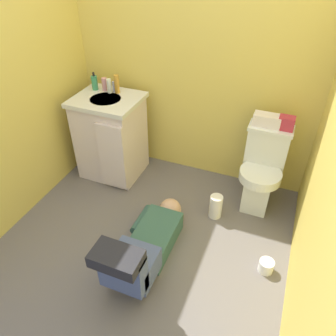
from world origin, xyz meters
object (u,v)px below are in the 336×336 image
faucet (114,87)px  person_plumber (144,246)px  toiletry_bag (286,123)px  paper_towel_roll (216,207)px  vanity_cabinet (111,136)px  bottle_white (109,86)px  toilet_paper_roll (266,266)px  tissue_box (267,120)px  toilet (262,170)px  bottle_pink (105,84)px  soap_dispenser (95,83)px  bottle_amber (117,84)px

faucet → person_plumber: 1.50m
toiletry_bag → paper_towel_roll: size_ratio=0.56×
vanity_cabinet → paper_towel_roll: vanity_cabinet is taller
bottle_white → toilet_paper_roll: bearing=-24.9°
vanity_cabinet → person_plumber: 1.23m
faucet → tissue_box: (1.40, 0.02, -0.07)m
tissue_box → toilet_paper_roll: (0.25, -0.82, -0.75)m
faucet → person_plumber: bearing=-53.9°
toilet → bottle_pink: bearing=177.3°
tissue_box → bottle_pink: bottle_pink is taller
paper_towel_roll → toilet_paper_roll: paper_towel_roll is taller
toilet → bottle_white: (-1.47, 0.04, 0.52)m
vanity_cabinet → bottle_pink: (-0.10, 0.14, 0.46)m
bottle_pink → paper_towel_roll: 1.51m
toilet → faucet: bearing=177.0°
toilet → toilet_paper_roll: size_ratio=6.82×
faucet → toiletry_bag: (1.55, 0.02, -0.06)m
tissue_box → toiletry_bag: (0.15, 0.00, 0.01)m
vanity_cabinet → toilet_paper_roll: (1.65, -0.66, -0.37)m
faucet → soap_dispenser: 0.19m
person_plumber → tissue_box: (0.62, 1.09, 0.62)m
toiletry_bag → bottle_amber: bottle_amber is taller
vanity_cabinet → paper_towel_roll: bearing=-12.3°
toiletry_bag → person_plumber: bearing=-125.3°
vanity_cabinet → tissue_box: tissue_box is taller
vanity_cabinet → toiletry_bag: (1.55, 0.16, 0.39)m
vanity_cabinet → toilet_paper_roll: 1.81m
soap_dispenser → toilet_paper_roll: (1.84, -0.79, -0.84)m
toilet → bottle_amber: 1.51m
bottle_pink → toilet: bearing=-2.7°
vanity_cabinet → bottle_pink: 0.49m
tissue_box → bottle_white: 1.43m
faucet → person_plumber: faucet is taller
person_plumber → toilet_paper_roll: person_plumber is taller
bottle_amber → person_plumber: bearing=-55.1°
toilet → bottle_pink: 1.63m
bottle_white → tissue_box: bearing=1.9°
bottle_amber → toilet_paper_roll: (1.61, -0.80, -0.85)m
tissue_box → paper_towel_roll: 0.84m
soap_dispenser → faucet: bearing=6.0°
person_plumber → bottle_pink: 1.55m
tissue_box → toiletry_bag: 0.15m
bottle_white → toiletry_bag: bearing=1.7°
bottle_pink → soap_dispenser: bearing=-168.9°
vanity_cabinet → soap_dispenser: soap_dispenser is taller
tissue_box → faucet: bearing=-179.4°
bottle_pink → bottle_white: size_ratio=0.91×
tissue_box → person_plumber: bearing=-119.7°
vanity_cabinet → paper_towel_roll: (1.14, -0.25, -0.31)m
toilet → vanity_cabinet: size_ratio=0.91×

